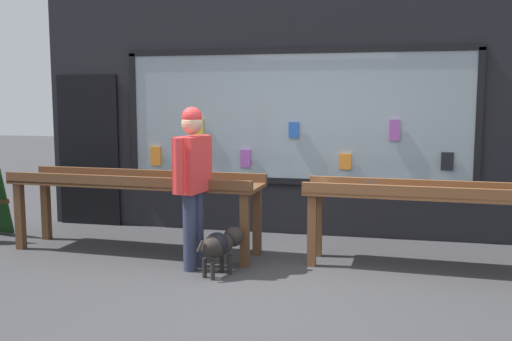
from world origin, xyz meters
TOP-DOWN VIEW (x-y plane):
  - ground_plane at (0.00, 0.00)m, footprint 40.00×40.00m
  - shopfront_facade at (-0.05, 2.39)m, footprint 7.08×0.29m
  - display_table_left at (-1.72, 1.03)m, footprint 2.99×0.80m
  - display_table_right at (1.73, 1.03)m, footprint 2.99×0.70m
  - person_browsing at (-0.86, 0.54)m, footprint 0.29×0.66m
  - small_dog at (-0.52, 0.38)m, footprint 0.42×0.57m

SIDE VIEW (x-z plane):
  - ground_plane at x=0.00m, z-range 0.00..0.00m
  - small_dog at x=-0.52m, z-range 0.09..0.55m
  - display_table_right at x=1.73m, z-range 0.28..1.19m
  - display_table_left at x=-1.72m, z-range 0.29..1.22m
  - person_browsing at x=-0.86m, z-range 0.15..1.83m
  - shopfront_facade at x=-0.05m, z-range -0.02..3.27m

